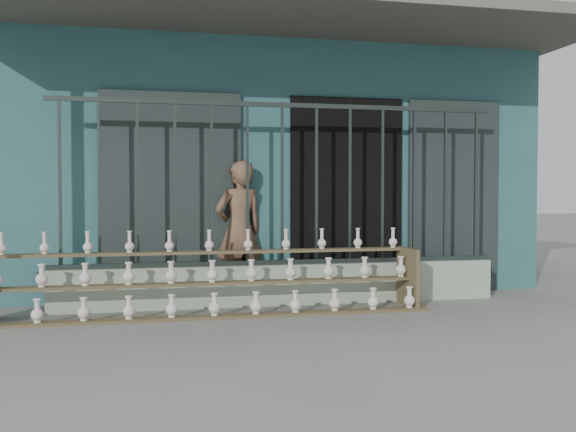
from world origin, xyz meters
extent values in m
plane|color=slate|center=(0.00, 0.00, 0.00)|extent=(60.00, 60.00, 0.00)
cube|color=#2B595C|center=(0.00, 4.30, 1.60)|extent=(7.00, 5.00, 3.20)
cube|color=black|center=(0.90, 1.82, 1.20)|extent=(1.40, 0.12, 2.40)
cube|color=black|center=(-1.20, 1.78, 1.20)|extent=(1.60, 0.08, 2.40)
cube|color=black|center=(2.30, 1.78, 1.20)|extent=(1.20, 0.08, 2.40)
cube|color=#59544C|center=(0.00, 1.20, 3.15)|extent=(7.40, 2.00, 0.12)
cube|color=#9CAF96|center=(0.00, 1.30, 0.23)|extent=(5.00, 0.20, 0.45)
cube|color=#283330|center=(-2.35, 1.30, 1.35)|extent=(0.03, 0.03, 1.80)
cube|color=#283330|center=(-1.96, 1.30, 1.35)|extent=(0.03, 0.03, 1.80)
cube|color=#283330|center=(-1.57, 1.30, 1.35)|extent=(0.03, 0.03, 1.80)
cube|color=#283330|center=(-1.18, 1.30, 1.35)|extent=(0.03, 0.03, 1.80)
cube|color=#283330|center=(-0.78, 1.30, 1.35)|extent=(0.03, 0.03, 1.80)
cube|color=#283330|center=(-0.39, 1.30, 1.35)|extent=(0.03, 0.03, 1.80)
cube|color=#283330|center=(0.00, 1.30, 1.35)|extent=(0.03, 0.03, 1.80)
cube|color=#283330|center=(0.39, 1.30, 1.35)|extent=(0.03, 0.03, 1.80)
cube|color=#283330|center=(0.78, 1.30, 1.35)|extent=(0.03, 0.03, 1.80)
cube|color=#283330|center=(1.17, 1.30, 1.35)|extent=(0.03, 0.03, 1.80)
cube|color=#283330|center=(1.57, 1.30, 1.35)|extent=(0.03, 0.03, 1.80)
cube|color=#283330|center=(1.96, 1.30, 1.35)|extent=(0.03, 0.03, 1.80)
cube|color=#283330|center=(2.35, 1.30, 1.35)|extent=(0.03, 0.03, 1.80)
cube|color=#283330|center=(0.00, 1.30, 2.22)|extent=(5.00, 0.04, 0.05)
cube|color=#283330|center=(0.00, 1.30, 0.47)|extent=(5.00, 0.04, 0.05)
cube|color=brown|center=(-0.82, 0.65, 0.01)|extent=(4.50, 0.18, 0.03)
cube|color=brown|center=(-0.82, 0.90, 0.32)|extent=(4.50, 0.18, 0.03)
cube|color=brown|center=(-0.82, 1.15, 0.61)|extent=(4.50, 0.18, 0.03)
cube|color=brown|center=(1.33, 0.90, 0.32)|extent=(0.04, 0.55, 0.64)
imported|color=brown|center=(-0.43, 1.68, 0.81)|extent=(0.68, 0.55, 1.62)
camera|label=1|loc=(-1.45, -5.68, 1.24)|focal=40.00mm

